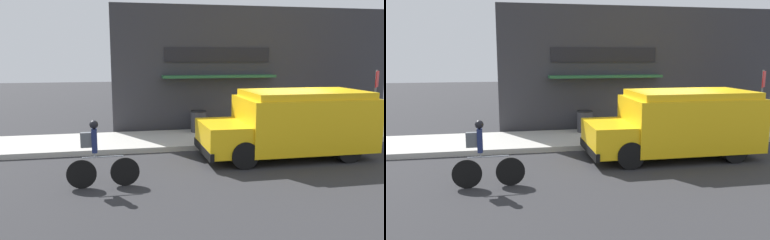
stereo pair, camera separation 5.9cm
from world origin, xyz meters
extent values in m
plane|color=#2B2B2D|center=(0.00, 0.00, 0.00)|extent=(70.00, 70.00, 0.00)
cube|color=#ADAAA3|center=(0.00, 1.43, 0.09)|extent=(28.00, 2.85, 0.18)
cube|color=#2D2D33|center=(0.00, 3.09, 2.60)|extent=(12.16, 0.18, 5.19)
cube|color=black|center=(-1.78, 2.98, 3.22)|extent=(4.43, 0.05, 0.59)
cube|color=#235633|center=(-1.78, 2.69, 2.35)|extent=(4.65, 0.63, 0.10)
cube|color=yellow|center=(-0.09, -1.25, 1.09)|extent=(4.04, 2.32, 1.62)
cube|color=yellow|center=(-2.74, -1.26, 0.72)|extent=(1.28, 2.12, 0.89)
cube|color=yellow|center=(-0.09, -1.25, 2.00)|extent=(3.72, 2.13, 0.20)
cube|color=black|center=(-3.33, -1.26, 0.38)|extent=(0.13, 2.26, 0.24)
cube|color=red|center=(-1.20, 0.15, 1.17)|extent=(0.03, 0.44, 0.44)
cylinder|color=black|center=(-2.37, -0.27, 0.39)|extent=(0.79, 0.26, 0.79)
cylinder|color=black|center=(-2.36, -2.25, 0.39)|extent=(0.79, 0.26, 0.79)
cylinder|color=black|center=(0.92, -0.25, 0.39)|extent=(0.79, 0.26, 0.79)
cylinder|color=black|center=(0.93, -2.24, 0.39)|extent=(0.79, 0.26, 0.79)
cylinder|color=black|center=(-5.72, -3.03, 0.36)|extent=(0.72, 0.04, 0.72)
cylinder|color=black|center=(-6.76, -3.03, 0.36)|extent=(0.72, 0.04, 0.72)
cylinder|color=#999EA3|center=(-6.24, -3.03, 0.77)|extent=(0.99, 0.04, 0.04)
cylinder|color=#999EA3|center=(-6.42, -3.03, 0.83)|extent=(0.04, 0.04, 0.12)
cube|color=navy|center=(-6.42, -3.03, 1.17)|extent=(0.12, 0.20, 0.57)
sphere|color=black|center=(-6.42, -3.03, 1.57)|extent=(0.21, 0.21, 0.21)
cube|color=#565B60|center=(-6.61, -3.03, 1.20)|extent=(0.26, 0.14, 0.36)
cylinder|color=slate|center=(3.74, 0.48, 1.42)|extent=(0.07, 0.07, 2.48)
cube|color=red|center=(3.74, 0.43, 2.31)|extent=(0.45, 0.45, 0.60)
cylinder|color=#38383D|center=(-2.73, 2.29, 0.58)|extent=(0.61, 0.61, 0.81)
cylinder|color=black|center=(-2.73, 2.29, 1.00)|extent=(0.63, 0.63, 0.04)
camera|label=1|loc=(-5.80, -12.06, 3.19)|focal=35.00mm
camera|label=2|loc=(-5.74, -12.07, 3.19)|focal=35.00mm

